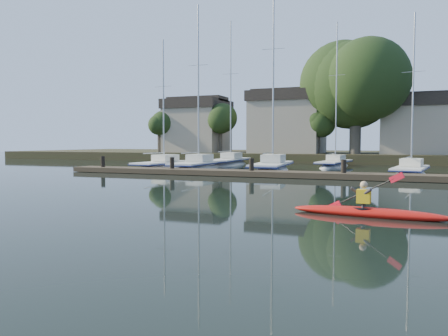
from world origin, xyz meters
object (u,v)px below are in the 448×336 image
(dock, at_px, (296,174))
(sailboat_2, at_px, (272,174))
(kayak, at_px, (368,210))
(sailboat_6, at_px, (335,169))
(sailboat_1, at_px, (197,172))
(sailboat_3, at_px, (410,178))
(sailboat_5, at_px, (230,167))
(sailboat_0, at_px, (163,171))

(dock, bearing_deg, sailboat_2, 119.99)
(kayak, bearing_deg, sailboat_6, 105.44)
(dock, xyz_separation_m, sailboat_1, (-9.20, 4.80, -0.41))
(sailboat_3, distance_m, sailboat_5, 18.08)
(sailboat_1, xyz_separation_m, sailboat_5, (-0.07, 7.82, 0.01))
(dock, relative_size, sailboat_6, 2.35)
(sailboat_2, distance_m, sailboat_6, 9.20)
(sailboat_0, xyz_separation_m, sailboat_5, (3.09, 8.02, 0.01))
(sailboat_1, height_order, sailboat_6, sailboat_1)
(dock, bearing_deg, kayak, -69.60)
(sailboat_3, bearing_deg, sailboat_2, -173.79)
(sailboat_5, distance_m, sailboat_6, 10.11)
(dock, distance_m, sailboat_3, 8.46)
(sailboat_0, xyz_separation_m, sailboat_2, (9.42, 0.48, -0.00))
(kayak, relative_size, sailboat_5, 0.31)
(sailboat_2, bearing_deg, sailboat_3, -6.48)
(kayak, xyz_separation_m, sailboat_6, (-4.35, 27.36, -0.35))
(sailboat_3, relative_size, sailboat_6, 0.85)
(sailboat_5, height_order, sailboat_6, sailboat_5)
(kayak, xyz_separation_m, sailboat_5, (-14.42, 26.49, -0.38))
(sailboat_1, height_order, sailboat_2, sailboat_2)
(sailboat_6, bearing_deg, sailboat_5, -168.74)
(sailboat_0, relative_size, sailboat_6, 0.84)
(sailboat_0, relative_size, sailboat_3, 0.99)
(sailboat_6, bearing_deg, sailboat_2, -107.68)
(sailboat_0, distance_m, sailboat_1, 3.17)
(sailboat_1, relative_size, sailboat_6, 1.02)
(kayak, relative_size, sailboat_0, 0.39)
(sailboat_3, height_order, sailboat_5, sailboat_5)
(sailboat_0, distance_m, sailboat_6, 15.88)
(kayak, distance_m, sailboat_0, 25.46)
(kayak, xyz_separation_m, dock, (-5.16, 13.87, 0.02))
(sailboat_1, bearing_deg, sailboat_5, 88.55)
(dock, xyz_separation_m, sailboat_5, (-9.26, 12.62, -0.40))
(kayak, height_order, sailboat_2, sailboat_2)
(sailboat_3, relative_size, sailboat_5, 0.80)
(kayak, distance_m, sailboat_1, 23.55)
(kayak, relative_size, dock, 0.14)
(sailboat_0, bearing_deg, dock, -14.95)
(sailboat_0, height_order, sailboat_2, sailboat_2)
(sailboat_3, bearing_deg, dock, -137.69)
(dock, relative_size, sailboat_1, 2.29)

